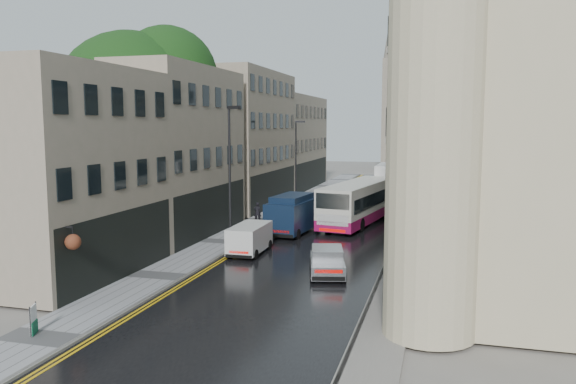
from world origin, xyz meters
The scene contains 17 objects.
road centered at (0.00, 27.50, 0.01)m, with size 9.00×85.00×0.02m, color black.
left_sidewalk centered at (-5.85, 27.50, 0.06)m, with size 2.70×85.00×0.12m, color gray.
right_sidewalk centered at (5.40, 27.50, 0.06)m, with size 1.80×85.00×0.12m, color slate.
old_shop_row centered at (-9.45, 30.00, 6.00)m, with size 4.50×56.00×12.00m, color gray, non-canonical shape.
modern_block centered at (10.30, 26.00, 7.00)m, with size 8.00×40.00×14.00m, color #C1B18F, non-canonical shape.
church_spire centered at (0.50, 82.00, 20.00)m, with size 6.40×6.40×40.00m, color gray, non-canonical shape.
tree_near centered at (-12.50, 20.00, 6.95)m, with size 10.56×10.56×13.89m, color black, non-canonical shape.
tree_far centered at (-12.20, 33.00, 6.23)m, with size 9.24×9.24×12.46m, color black, non-canonical shape.
cream_bus centered at (-0.35, 25.48, 1.58)m, with size 2.60×11.43×3.12m, color beige, non-canonical shape.
white_lorry centered at (1.90, 35.55, 1.99)m, with size 2.25×7.51×3.94m, color silver, non-canonical shape.
silver_hatchback centered at (1.54, 12.13, 0.71)m, with size 1.61×3.68×1.38m, color #A6A7AB, non-canonical shape.
white_van centered at (-3.98, 15.57, 0.88)m, with size 1.62×3.79×1.71m, color silver, non-canonical shape.
navy_van centered at (-3.61, 21.77, 1.40)m, with size 2.16×5.41×2.76m, color #0E1C32, non-canonical shape.
pedestrian centered at (-5.88, 26.14, 0.89)m, with size 0.56×0.37×1.54m, color black.
lamp_post_near centered at (-4.70, 17.60, 4.26)m, with size 0.93×0.21×8.29m, color black, non-canonical shape.
lamp_post_far centered at (-5.26, 35.03, 3.91)m, with size 0.85×0.19×7.58m, color black, non-canonical shape.
estate_sign centered at (-6.25, 2.80, 0.63)m, with size 0.08×0.61×1.02m, color silver, non-canonical shape.
Camera 1 is at (7.30, -12.96, 7.35)m, focal length 35.00 mm.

